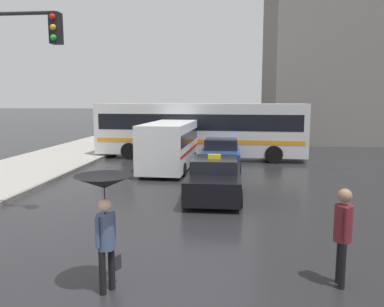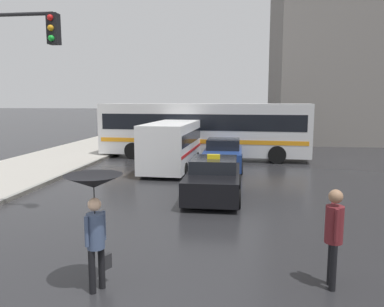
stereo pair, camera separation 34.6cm
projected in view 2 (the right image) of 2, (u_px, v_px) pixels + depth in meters
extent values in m
cube|color=black|center=(213.00, 182.00, 13.09)|extent=(1.80, 4.04, 0.76)
cube|color=black|center=(214.00, 164.00, 13.20)|extent=(1.58, 1.82, 0.44)
cylinder|color=black|center=(238.00, 199.00, 11.79)|extent=(0.20, 0.60, 0.60)
cylinder|color=black|center=(184.00, 197.00, 12.00)|extent=(0.20, 0.60, 0.60)
cylinder|color=black|center=(238.00, 182.00, 14.25)|extent=(0.20, 0.60, 0.60)
cylinder|color=black|center=(193.00, 181.00, 14.46)|extent=(0.20, 0.60, 0.60)
cube|color=yellow|center=(214.00, 157.00, 12.96)|extent=(0.44, 0.16, 0.16)
cube|color=navy|center=(223.00, 157.00, 18.50)|extent=(1.80, 4.07, 0.82)
cube|color=black|center=(223.00, 144.00, 18.61)|extent=(1.58, 1.83, 0.49)
cylinder|color=black|center=(240.00, 168.00, 17.20)|extent=(0.20, 0.60, 0.60)
cylinder|color=black|center=(204.00, 167.00, 17.41)|extent=(0.20, 0.60, 0.60)
cylinder|color=black|center=(240.00, 159.00, 19.68)|extent=(0.20, 0.60, 0.60)
cylinder|color=black|center=(208.00, 159.00, 19.89)|extent=(0.20, 0.60, 0.60)
cube|color=white|center=(172.00, 144.00, 18.36)|extent=(2.24, 5.70, 2.15)
cube|color=black|center=(172.00, 137.00, 18.31)|extent=(2.24, 5.25, 0.56)
cube|color=red|center=(172.00, 150.00, 18.40)|extent=(2.25, 5.48, 0.14)
cylinder|color=black|center=(185.00, 170.00, 16.69)|extent=(0.23, 0.64, 0.63)
cylinder|color=black|center=(144.00, 168.00, 17.01)|extent=(0.23, 0.64, 0.63)
cylinder|color=black|center=(196.00, 158.00, 19.98)|extent=(0.23, 0.64, 0.63)
cylinder|color=black|center=(162.00, 157.00, 20.30)|extent=(0.23, 0.64, 0.63)
cube|color=silver|center=(203.00, 129.00, 21.92)|extent=(12.26, 3.38, 2.93)
cube|color=black|center=(203.00, 121.00, 21.85)|extent=(11.66, 3.36, 0.90)
cube|color=orange|center=(203.00, 139.00, 22.00)|extent=(11.90, 3.38, 0.24)
cylinder|color=black|center=(276.00, 149.00, 22.43)|extent=(0.98, 0.35, 0.96)
cylinder|color=black|center=(277.00, 155.00, 20.10)|extent=(0.98, 0.35, 0.96)
cylinder|color=black|center=(146.00, 146.00, 24.03)|extent=(0.98, 0.35, 0.96)
cylinder|color=black|center=(133.00, 151.00, 21.70)|extent=(0.98, 0.35, 0.96)
cylinder|color=black|center=(92.00, 272.00, 6.56)|extent=(0.16, 0.16, 0.80)
cylinder|color=black|center=(102.00, 267.00, 6.74)|extent=(0.16, 0.16, 0.80)
cylinder|color=#3D4C6B|center=(95.00, 231.00, 6.55)|extent=(0.42, 0.42, 0.63)
sphere|color=#DBAD89|center=(94.00, 204.00, 6.48)|extent=(0.23, 0.23, 0.23)
cylinder|color=#3D4C6B|center=(87.00, 232.00, 6.39)|extent=(0.09, 0.09, 0.54)
cylinder|color=#3D4C6B|center=(104.00, 225.00, 6.71)|extent=(0.09, 0.09, 0.54)
cone|color=black|center=(94.00, 181.00, 6.43)|extent=(1.01, 1.01, 0.23)
cylinder|color=black|center=(94.00, 200.00, 6.47)|extent=(0.02, 0.02, 0.68)
cube|color=#262628|center=(106.00, 261.00, 6.90)|extent=(0.17, 0.21, 0.28)
cylinder|color=black|center=(331.00, 263.00, 6.87)|extent=(0.13, 0.13, 0.85)
cylinder|color=black|center=(333.00, 268.00, 6.65)|extent=(0.13, 0.13, 0.85)
cylinder|color=maroon|center=(334.00, 224.00, 6.65)|extent=(0.34, 0.34, 0.68)
sphere|color=#997051|center=(336.00, 196.00, 6.58)|extent=(0.25, 0.25, 0.25)
cylinder|color=maroon|center=(332.00, 218.00, 6.84)|extent=(0.07, 0.07, 0.57)
cylinder|color=maroon|center=(337.00, 225.00, 6.45)|extent=(0.07, 0.07, 0.57)
cube|color=black|center=(54.00, 29.00, 9.92)|extent=(0.28, 0.28, 0.80)
sphere|color=red|center=(50.00, 18.00, 9.72)|extent=(0.16, 0.16, 0.16)
sphere|color=orange|center=(51.00, 28.00, 9.76)|extent=(0.16, 0.16, 0.16)
sphere|color=green|center=(51.00, 38.00, 9.80)|extent=(0.16, 0.16, 0.16)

